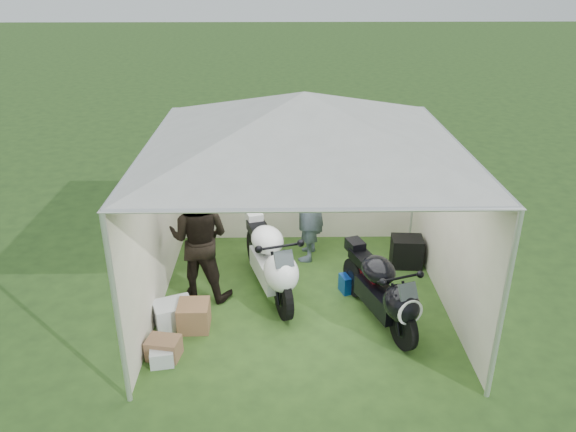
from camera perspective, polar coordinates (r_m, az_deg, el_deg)
name	(u,v)px	position (r m, az deg, el deg)	size (l,w,h in m)	color
ground	(302,299)	(8.19, 1.44, -8.46)	(80.00, 80.00, 0.00)	#2B491C
canopy_tent	(304,125)	(7.15, 1.65, 9.25)	(5.66, 5.66, 3.00)	silver
motorcycle_white	(271,260)	(8.03, -1.78, -4.45)	(0.88, 2.03, 1.02)	black
motorcycle_black	(383,290)	(7.54, 9.61, -7.38)	(0.87, 1.82, 0.93)	black
paddock_stand	(353,283)	(8.37, 6.57, -6.73)	(0.36, 0.23, 0.27)	blue
person_dark_jacket	(199,238)	(7.95, -9.01, -2.24)	(0.89, 0.70, 1.84)	black
person_blue_jacket	(309,202)	(8.88, 2.12, 1.46)	(0.72, 0.47, 1.96)	slate
equipment_box	(407,252)	(9.13, 11.95, -3.56)	(0.48, 0.39, 0.48)	black
crate_0	(174,314)	(7.74, -11.55, -9.70)	(0.50, 0.39, 0.33)	silver
crate_1	(194,316)	(7.63, -9.53, -9.96)	(0.41, 0.41, 0.36)	brown
crate_2	(162,357)	(7.14, -12.68, -13.79)	(0.28, 0.23, 0.20)	silver
crate_3	(164,348)	(7.23, -12.50, -12.95)	(0.40, 0.28, 0.26)	brown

